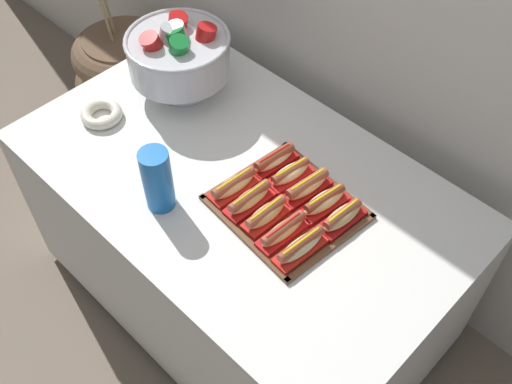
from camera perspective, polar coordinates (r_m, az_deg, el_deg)
The scene contains 17 objects.
ground_plane at distance 2.52m, azimuth -1.12°, elevation -9.73°, with size 10.00×10.00×0.00m, color #7A6B5B.
buffet_table at distance 2.19m, azimuth -1.28°, elevation -4.60°, with size 1.47×0.89×0.74m.
floor_vase at distance 2.92m, azimuth -11.59°, elevation 8.91°, with size 0.52×0.52×1.19m.
serving_tray at distance 1.84m, azimuth 2.87°, elevation -1.45°, with size 0.44×0.40×0.01m.
hot_dog_0 at distance 1.85m, azimuth -2.11°, elevation 0.62°, with size 0.08×0.17×0.06m.
hot_dog_1 at distance 1.81m, azimuth -0.62°, elevation -0.72°, with size 0.07×0.17×0.06m.
hot_dog_2 at distance 1.78m, azimuth 0.93°, elevation -2.17°, with size 0.07×0.15×0.06m.
hot_dog_3 at distance 1.74m, azimuth 2.55°, elevation -3.71°, with size 0.07×0.17×0.06m.
hot_dog_4 at distance 1.71m, azimuth 4.23°, elevation -5.20°, with size 0.08×0.18×0.06m.
hot_dog_5 at distance 1.92m, azimuth 1.73°, elevation 3.05°, with size 0.08×0.17×0.06m.
hot_dog_6 at distance 1.88m, azimuth 3.24°, elevation 1.73°, with size 0.09×0.16×0.06m.
hot_dog_7 at distance 1.85m, azimuth 4.81°, elevation 0.50°, with size 0.08×0.18×0.07m.
hot_dog_8 at distance 1.82m, azimuth 6.42°, elevation -0.91°, with size 0.09×0.17×0.06m.
hot_dog_9 at distance 1.79m, azimuth 8.10°, elevation -2.36°, with size 0.08×0.16×0.06m.
punch_bowl at distance 2.13m, azimuth -7.31°, elevation 12.83°, with size 0.36×0.36×0.28m.
cup_stack at distance 1.79m, azimuth -9.27°, elevation 1.15°, with size 0.09×0.09×0.22m.
donut at distance 2.16m, azimuth -14.36°, elevation 7.14°, with size 0.14×0.14×0.04m.
Camera 1 is at (0.92, -0.87, 2.18)m, focal length 42.46 mm.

